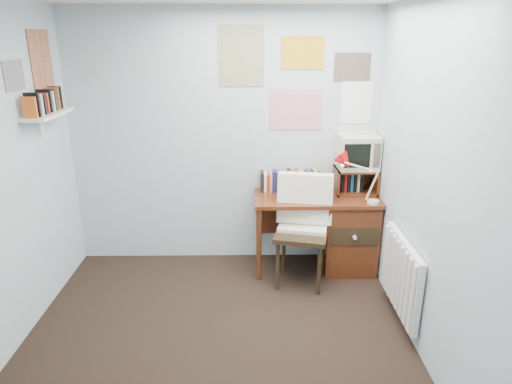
# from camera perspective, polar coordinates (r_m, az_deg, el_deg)

# --- Properties ---
(ground) EXTENTS (3.50, 3.50, 0.00)m
(ground) POSITION_cam_1_polar(r_m,az_deg,el_deg) (3.48, -5.18, -21.01)
(ground) COLOR black
(ground) RESTS_ON ground
(back_wall) EXTENTS (3.00, 0.02, 2.50)m
(back_wall) POSITION_cam_1_polar(r_m,az_deg,el_deg) (4.52, -4.05, 6.41)
(back_wall) COLOR #AFBCC8
(back_wall) RESTS_ON ground
(right_wall) EXTENTS (0.02, 3.50, 2.50)m
(right_wall) POSITION_cam_1_polar(r_m,az_deg,el_deg) (3.09, 22.98, -1.08)
(right_wall) COLOR #AFBCC8
(right_wall) RESTS_ON ground
(desk) EXTENTS (1.20, 0.55, 0.76)m
(desk) POSITION_cam_1_polar(r_m,az_deg,el_deg) (4.61, 10.76, -4.69)
(desk) COLOR #5A2914
(desk) RESTS_ON ground
(desk_chair) EXTENTS (0.61, 0.59, 1.00)m
(desk_chair) POSITION_cam_1_polar(r_m,az_deg,el_deg) (4.23, 5.71, -5.28)
(desk_chair) COLOR black
(desk_chair) RESTS_ON ground
(desk_lamp) EXTENTS (0.34, 0.31, 0.40)m
(desk_lamp) POSITION_cam_1_polar(r_m,az_deg,el_deg) (4.29, 14.63, 1.12)
(desk_lamp) COLOR red
(desk_lamp) RESTS_ON desk
(tv_riser) EXTENTS (0.40, 0.30, 0.25)m
(tv_riser) POSITION_cam_1_polar(r_m,az_deg,el_deg) (4.57, 12.31, 1.42)
(tv_riser) COLOR #5A2914
(tv_riser) RESTS_ON desk
(crt_tv) EXTENTS (0.38, 0.35, 0.35)m
(crt_tv) POSITION_cam_1_polar(r_m,az_deg,el_deg) (4.51, 12.57, 5.15)
(crt_tv) COLOR beige
(crt_tv) RESTS_ON tv_riser
(book_row) EXTENTS (0.60, 0.14, 0.22)m
(book_row) POSITION_cam_1_polar(r_m,az_deg,el_deg) (4.54, 4.34, 1.50)
(book_row) COLOR #5A2914
(book_row) RESTS_ON desk
(radiator) EXTENTS (0.09, 0.80, 0.60)m
(radiator) POSITION_cam_1_polar(r_m,az_deg,el_deg) (3.87, 17.69, -9.87)
(radiator) COLOR white
(radiator) RESTS_ON right_wall
(wall_shelf) EXTENTS (0.20, 0.62, 0.24)m
(wall_shelf) POSITION_cam_1_polar(r_m,az_deg,el_deg) (4.15, -24.63, 8.83)
(wall_shelf) COLOR white
(wall_shelf) RESTS_ON left_wall
(posters_back) EXTENTS (1.20, 0.01, 0.90)m
(posters_back) POSITION_cam_1_polar(r_m,az_deg,el_deg) (4.44, 5.10, 14.00)
(posters_back) COLOR white
(posters_back) RESTS_ON back_wall
(posters_left) EXTENTS (0.01, 0.70, 0.60)m
(posters_left) POSITION_cam_1_polar(r_m,az_deg,el_deg) (4.15, -26.58, 13.88)
(posters_left) COLOR white
(posters_left) RESTS_ON left_wall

